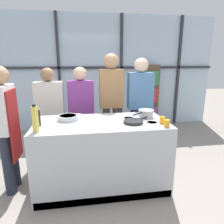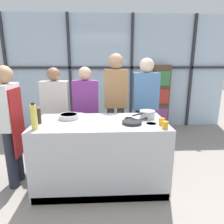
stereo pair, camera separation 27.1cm
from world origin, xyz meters
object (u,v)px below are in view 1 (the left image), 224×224
white_plate (76,116)px  mixing_bowl (68,117)px  spectator_far_right (140,101)px  frying_pan (134,121)px  oil_bottle (35,119)px  saucepan (146,113)px  spectator_center_right (111,98)px  juice_glass_far (162,120)px  juice_glass_near (167,123)px  spectator_far_left (50,110)px  pepper_grinder (39,118)px  spectator_center_left (81,108)px  chef (6,123)px

white_plate → mixing_bowl: bearing=-120.5°
spectator_far_right → white_plate: spectator_far_right is taller
frying_pan → oil_bottle: size_ratio=1.28×
saucepan → oil_bottle: size_ratio=1.09×
frying_pan → white_plate: size_ratio=1.74×
spectator_center_right → juice_glass_far: spectator_center_right is taller
mixing_bowl → juice_glass_near: 1.29m
spectator_far_right → juice_glass_far: (-0.01, -1.05, -0.04)m
spectator_far_left → pepper_grinder: 0.93m
oil_bottle → juice_glass_near: bearing=-1.9°
spectator_center_right → juice_glass_far: bearing=115.7°
spectator_far_left → oil_bottle: bearing=90.7°
white_plate → pepper_grinder: (-0.43, -0.37, 0.10)m
spectator_far_left → spectator_far_right: spectator_far_right is taller
saucepan → oil_bottle: bearing=-164.2°
white_plate → juice_glass_far: (1.11, -0.50, 0.04)m
frying_pan → spectator_center_left: bearing=124.1°
chef → juice_glass_far: chef is taller
chef → white_plate: chef is taller
spectator_far_right → juice_glass_near: bearing=89.3°
mixing_bowl → juice_glass_near: bearing=-21.5°
spectator_center_right → pepper_grinder: 1.38m
spectator_center_right → oil_bottle: spectator_center_right is taller
juice_glass_far → chef: bearing=172.8°
juice_glass_far → juice_glass_near: bearing=-90.0°
chef → juice_glass_near: chef is taller
saucepan → juice_glass_far: 0.33m
frying_pan → oil_bottle: oil_bottle is taller
saucepan → white_plate: bearing=169.2°
spectator_center_left → saucepan: (0.91, -0.74, 0.07)m
pepper_grinder → chef: bearing=164.5°
white_plate → pepper_grinder: 0.58m
saucepan → mixing_bowl: (-1.08, 0.02, -0.02)m
spectator_center_right → white_plate: spectator_center_right is taller
saucepan → white_plate: 1.01m
spectator_center_left → frying_pan: size_ratio=3.98×
saucepan → spectator_center_right: bearing=117.6°
spectator_far_left → saucepan: (1.42, -0.74, 0.09)m
saucepan → spectator_far_right: bearing=80.0°
spectator_far_right → pepper_grinder: (-1.55, -0.92, 0.02)m
white_plate → mixing_bowl: size_ratio=0.84×
spectator_far_right → juice_glass_far: size_ratio=19.95×
spectator_far_left → spectator_center_right: bearing=-180.0°
spectator_center_right → oil_bottle: (-1.02, -1.14, -0.00)m
white_plate → saucepan: bearing=-10.8°
frying_pan → juice_glass_far: (0.36, -0.07, 0.02)m
spectator_far_left → white_plate: (0.44, -0.55, 0.03)m
oil_bottle → juice_glass_far: (1.53, 0.09, -0.11)m
spectator_center_right → white_plate: (-0.60, -0.55, -0.14)m
spectator_center_right → frying_pan: 1.00m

